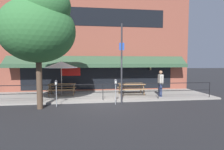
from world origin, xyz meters
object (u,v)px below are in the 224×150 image
picnic_table_left (62,86)px  patio_umbrella_left (61,65)px  picnic_table_centre (131,86)px  pedestrian_walking (161,82)px  parking_meter_far (116,84)px  parking_meter_near (56,85)px  street_tree_curbside (40,27)px  street_sign_pole (122,63)px

picnic_table_left → patio_umbrella_left: size_ratio=0.76×
picnic_table_left → picnic_table_centre: same height
picnic_table_left → patio_umbrella_left: (-0.00, -0.13, 1.47)m
picnic_table_centre → patio_umbrella_left: 5.01m
patio_umbrella_left → pedestrian_walking: size_ratio=1.39×
picnic_table_left → pedestrian_walking: size_ratio=1.05×
parking_meter_far → parking_meter_near: bearing=-178.3°
patio_umbrella_left → street_tree_curbside: size_ratio=0.40×
picnic_table_left → picnic_table_centre: bearing=-4.4°
patio_umbrella_left → street_tree_curbside: street_tree_curbside is taller
parking_meter_far → street_sign_pole: 1.19m
parking_meter_far → street_tree_curbside: bearing=-173.2°
patio_umbrella_left → pedestrian_walking: 6.71m
street_tree_curbside → picnic_table_centre: bearing=28.3°
parking_meter_far → street_tree_curbside: size_ratio=0.24×
picnic_table_left → street_sign_pole: bearing=-36.5°
street_sign_pole → picnic_table_left: bearing=143.5°
patio_umbrella_left → pedestrian_walking: patio_umbrella_left is taller
street_sign_pole → pedestrian_walking: bearing=25.6°
picnic_table_left → parking_meter_near: 2.90m
picnic_table_centre → patio_umbrella_left: patio_umbrella_left is taller
parking_meter_far → street_sign_pole: bearing=11.0°
picnic_table_left → street_tree_curbside: bearing=-98.9°
parking_meter_near → parking_meter_far: (3.16, 0.09, 0.00)m
street_sign_pole → street_tree_curbside: 4.55m
patio_umbrella_left → parking_meter_far: patio_umbrella_left is taller
parking_meter_far → picnic_table_left: bearing=140.1°
patio_umbrella_left → street_sign_pole: bearing=-35.2°
picnic_table_left → pedestrian_walking: bearing=-11.6°
patio_umbrella_left → parking_meter_near: patio_umbrella_left is taller
picnic_table_centre → parking_meter_far: parking_meter_far is taller
pedestrian_walking → street_tree_curbside: 7.86m
picnic_table_left → patio_umbrella_left: 1.48m
picnic_table_centre → patio_umbrella_left: bearing=177.1°
pedestrian_walking → street_tree_curbside: size_ratio=0.29×
patio_umbrella_left → street_tree_curbside: (-0.51, -3.09, 1.89)m
pedestrian_walking → parking_meter_far: 3.51m
patio_umbrella_left → parking_meter_far: 4.35m
parking_meter_near → parking_meter_far: 3.16m
street_sign_pole → street_tree_curbside: (-4.16, -0.52, 1.79)m
picnic_table_centre → parking_meter_near: bearing=-151.7°
picnic_table_left → street_sign_pole: street_sign_pole is taller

